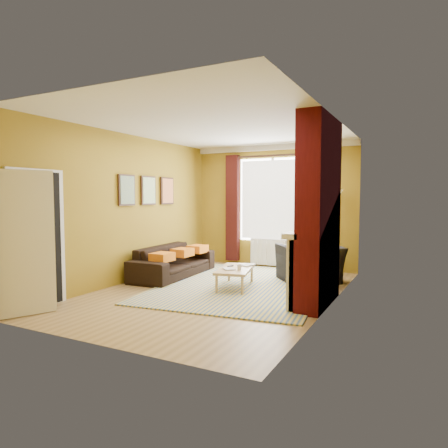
{
  "coord_description": "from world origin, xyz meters",
  "views": [
    {
      "loc": [
        3.15,
        -5.94,
        1.64
      ],
      "look_at": [
        0.0,
        0.25,
        1.15
      ],
      "focal_mm": 32.0,
      "sensor_mm": 36.0,
      "label": 1
    }
  ],
  "objects": [
    {
      "name": "book_b",
      "position": [
        0.16,
        0.74,
        0.37
      ],
      "size": [
        0.26,
        0.3,
        0.02
      ],
      "primitive_type": "imported",
      "rotation": [
        0.0,
        0.0,
        -0.34
      ],
      "color": "#999999",
      "rests_on": "coffee_table"
    },
    {
      "name": "ground",
      "position": [
        0.0,
        0.0,
        0.0
      ],
      "size": [
        5.5,
        5.5,
        0.0
      ],
      "primitive_type": "plane",
      "color": "olive",
      "rests_on": "ground"
    },
    {
      "name": "room_walls",
      "position": [
        0.63,
        0.28,
        1.38
      ],
      "size": [
        3.82,
        5.54,
        2.83
      ],
      "color": "olive",
      "rests_on": "ground"
    },
    {
      "name": "armchair",
      "position": [
        1.19,
        1.5,
        0.35
      ],
      "size": [
        1.44,
        1.42,
        0.71
      ],
      "primitive_type": "imported",
      "rotation": [
        0.0,
        0.0,
        3.82
      ],
      "color": "black",
      "rests_on": "ground"
    },
    {
      "name": "floor_lamp",
      "position": [
        1.5,
        2.4,
        1.4
      ],
      "size": [
        0.27,
        0.27,
        1.77
      ],
      "rotation": [
        0.0,
        0.0,
        0.04
      ],
      "color": "black",
      "rests_on": "ground"
    },
    {
      "name": "coffee_table",
      "position": [
        0.16,
        0.38,
        0.33
      ],
      "size": [
        0.8,
        1.19,
        0.36
      ],
      "rotation": [
        0.0,
        0.0,
        0.25
      ],
      "color": "tan",
      "rests_on": "ground"
    },
    {
      "name": "mug",
      "position": [
        0.3,
        0.25,
        0.41
      ],
      "size": [
        0.13,
        0.13,
        0.09
      ],
      "primitive_type": "imported",
      "rotation": [
        0.0,
        0.0,
        0.68
      ],
      "color": "#999999",
      "rests_on": "coffee_table"
    },
    {
      "name": "book_a",
      "position": [
        0.06,
        0.14,
        0.38
      ],
      "size": [
        0.29,
        0.29,
        0.02
      ],
      "primitive_type": "imported",
      "rotation": [
        0.0,
        0.0,
        0.79
      ],
      "color": "#999999",
      "rests_on": "coffee_table"
    },
    {
      "name": "wicker_stool",
      "position": [
        0.55,
        2.11,
        0.21
      ],
      "size": [
        0.37,
        0.37,
        0.41
      ],
      "rotation": [
        0.0,
        0.0,
        0.11
      ],
      "color": "#A38246",
      "rests_on": "ground"
    },
    {
      "name": "striped_rug",
      "position": [
        0.19,
        0.64,
        0.01
      ],
      "size": [
        3.23,
        4.18,
        0.02
      ],
      "rotation": [
        0.0,
        0.0,
        0.12
      ],
      "color": "#345890",
      "rests_on": "ground"
    },
    {
      "name": "tv_remote",
      "position": [
        0.02,
        0.47,
        0.38
      ],
      "size": [
        0.06,
        0.15,
        0.02
      ],
      "rotation": [
        0.0,
        0.0,
        -0.08
      ],
      "color": "#232325",
      "rests_on": "coffee_table"
    },
    {
      "name": "sofa",
      "position": [
        -1.42,
        0.77,
        0.31
      ],
      "size": [
        0.94,
        2.18,
        0.63
      ],
      "primitive_type": "imported",
      "rotation": [
        0.0,
        0.0,
        1.62
      ],
      "color": "black",
      "rests_on": "ground"
    }
  ]
}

